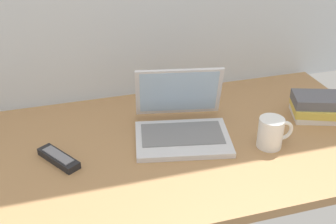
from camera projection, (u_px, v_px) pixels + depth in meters
name	position (u px, v px, depth m)	size (l,w,h in m)	color
desk	(153.00, 150.00, 1.38)	(1.60, 0.76, 0.03)	#A87A4C
laptop	(181.00, 122.00, 1.42)	(0.35, 0.34, 0.21)	silver
coffee_mug	(271.00, 132.00, 1.35)	(0.12, 0.08, 0.10)	white
remote_control_near	(59.00, 159.00, 1.29)	(0.13, 0.16, 0.02)	black
book_stack	(321.00, 107.00, 1.52)	(0.23, 0.19, 0.09)	silver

